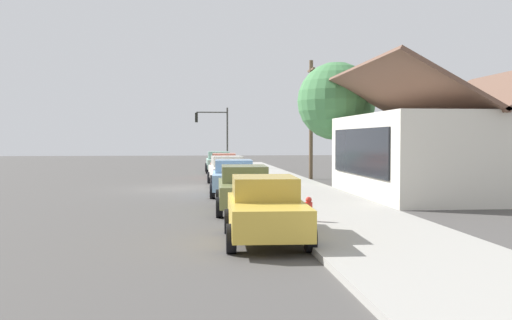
{
  "coord_description": "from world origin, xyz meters",
  "views": [
    {
      "loc": [
        29.38,
        0.97,
        2.54
      ],
      "look_at": [
        0.54,
        3.96,
        1.48
      ],
      "focal_mm": 40.5,
      "sensor_mm": 36.0,
      "label": 1
    }
  ],
  "objects_px": {
    "car_coral": "(224,165)",
    "fire_hydrant_red": "(309,210)",
    "car_mustard": "(265,209)",
    "shade_tree": "(336,102)",
    "car_seafoam": "(219,162)",
    "traffic_light_main": "(215,128)",
    "car_ivory": "(227,170)",
    "utility_pole_wooden": "(311,117)",
    "car_olive": "(244,188)",
    "car_skyblue": "(234,177)"
  },
  "relations": [
    {
      "from": "car_olive",
      "to": "traffic_light_main",
      "type": "relative_size",
      "value": 0.91
    },
    {
      "from": "fire_hydrant_red",
      "to": "car_olive",
      "type": "bearing_deg",
      "value": -157.42
    },
    {
      "from": "car_seafoam",
      "to": "traffic_light_main",
      "type": "relative_size",
      "value": 0.84
    },
    {
      "from": "car_skyblue",
      "to": "car_olive",
      "type": "distance_m",
      "value": 5.85
    },
    {
      "from": "traffic_light_main",
      "to": "shade_tree",
      "type": "bearing_deg",
      "value": 20.44
    },
    {
      "from": "car_coral",
      "to": "fire_hydrant_red",
      "type": "height_order",
      "value": "car_coral"
    },
    {
      "from": "car_coral",
      "to": "car_ivory",
      "type": "relative_size",
      "value": 0.98
    },
    {
      "from": "fire_hydrant_red",
      "to": "car_seafoam",
      "type": "bearing_deg",
      "value": -176.83
    },
    {
      "from": "shade_tree",
      "to": "traffic_light_main",
      "type": "distance_m",
      "value": 18.08
    },
    {
      "from": "car_ivory",
      "to": "fire_hydrant_red",
      "type": "distance_m",
      "value": 15.44
    },
    {
      "from": "car_skyblue",
      "to": "car_ivory",
      "type": "bearing_deg",
      "value": -177.72
    },
    {
      "from": "car_skyblue",
      "to": "car_mustard",
      "type": "height_order",
      "value": "same"
    },
    {
      "from": "utility_pole_wooden",
      "to": "fire_hydrant_red",
      "type": "xyz_separation_m",
      "value": [
        19.58,
        -4.0,
        -3.43
      ]
    },
    {
      "from": "car_mustard",
      "to": "fire_hydrant_red",
      "type": "distance_m",
      "value": 2.73
    },
    {
      "from": "traffic_light_main",
      "to": "car_mustard",
      "type": "bearing_deg",
      "value": 0.21
    },
    {
      "from": "fire_hydrant_red",
      "to": "car_coral",
      "type": "bearing_deg",
      "value": -176.23
    },
    {
      "from": "car_seafoam",
      "to": "shade_tree",
      "type": "xyz_separation_m",
      "value": [
        11.91,
        6.17,
        3.84
      ]
    },
    {
      "from": "car_olive",
      "to": "fire_hydrant_red",
      "type": "bearing_deg",
      "value": 24.49
    },
    {
      "from": "car_ivory",
      "to": "utility_pole_wooden",
      "type": "bearing_deg",
      "value": 125.61
    },
    {
      "from": "car_seafoam",
      "to": "utility_pole_wooden",
      "type": "height_order",
      "value": "utility_pole_wooden"
    },
    {
      "from": "car_coral",
      "to": "fire_hydrant_red",
      "type": "distance_m",
      "value": 21.53
    },
    {
      "from": "car_seafoam",
      "to": "fire_hydrant_red",
      "type": "height_order",
      "value": "car_seafoam"
    },
    {
      "from": "car_seafoam",
      "to": "car_ivory",
      "type": "distance_m",
      "value": 12.14
    },
    {
      "from": "traffic_light_main",
      "to": "utility_pole_wooden",
      "type": "xyz_separation_m",
      "value": [
        12.92,
        5.66,
        0.44
      ]
    },
    {
      "from": "shade_tree",
      "to": "fire_hydrant_red",
      "type": "bearing_deg",
      "value": -16.58
    },
    {
      "from": "car_skyblue",
      "to": "fire_hydrant_red",
      "type": "xyz_separation_m",
      "value": [
        9.58,
        1.55,
        -0.32
      ]
    },
    {
      "from": "car_coral",
      "to": "car_ivory",
      "type": "height_order",
      "value": "same"
    },
    {
      "from": "shade_tree",
      "to": "car_ivory",
      "type": "bearing_deg",
      "value": -87.88
    },
    {
      "from": "car_mustard",
      "to": "utility_pole_wooden",
      "type": "xyz_separation_m",
      "value": [
        -21.82,
        5.53,
        3.11
      ]
    },
    {
      "from": "car_seafoam",
      "to": "car_coral",
      "type": "xyz_separation_m",
      "value": [
        6.02,
        0.11,
        0.0
      ]
    },
    {
      "from": "car_mustard",
      "to": "shade_tree",
      "type": "bearing_deg",
      "value": 162.87
    },
    {
      "from": "car_mustard",
      "to": "shade_tree",
      "type": "relative_size",
      "value": 0.65
    },
    {
      "from": "car_ivory",
      "to": "fire_hydrant_red",
      "type": "relative_size",
      "value": 6.94
    },
    {
      "from": "car_mustard",
      "to": "traffic_light_main",
      "type": "bearing_deg",
      "value": -177.82
    },
    {
      "from": "shade_tree",
      "to": "car_seafoam",
      "type": "bearing_deg",
      "value": -152.63
    },
    {
      "from": "car_olive",
      "to": "traffic_light_main",
      "type": "bearing_deg",
      "value": -177.88
    },
    {
      "from": "car_seafoam",
      "to": "car_coral",
      "type": "height_order",
      "value": "same"
    },
    {
      "from": "car_skyblue",
      "to": "utility_pole_wooden",
      "type": "relative_size",
      "value": 0.6
    },
    {
      "from": "utility_pole_wooden",
      "to": "shade_tree",
      "type": "bearing_deg",
      "value": 9.16
    },
    {
      "from": "car_coral",
      "to": "shade_tree",
      "type": "bearing_deg",
      "value": 48.43
    },
    {
      "from": "car_ivory",
      "to": "shade_tree",
      "type": "distance_m",
      "value": 7.26
    },
    {
      "from": "car_olive",
      "to": "shade_tree",
      "type": "relative_size",
      "value": 0.69
    },
    {
      "from": "car_seafoam",
      "to": "car_olive",
      "type": "relative_size",
      "value": 0.92
    },
    {
      "from": "car_mustard",
      "to": "shade_tree",
      "type": "height_order",
      "value": "shade_tree"
    },
    {
      "from": "car_seafoam",
      "to": "car_skyblue",
      "type": "distance_m",
      "value": 17.93
    },
    {
      "from": "car_seafoam",
      "to": "car_coral",
      "type": "relative_size",
      "value": 0.9
    },
    {
      "from": "traffic_light_main",
      "to": "utility_pole_wooden",
      "type": "relative_size",
      "value": 0.69
    },
    {
      "from": "shade_tree",
      "to": "utility_pole_wooden",
      "type": "bearing_deg",
      "value": -170.84
    },
    {
      "from": "shade_tree",
      "to": "traffic_light_main",
      "type": "relative_size",
      "value": 1.32
    },
    {
      "from": "car_skyblue",
      "to": "shade_tree",
      "type": "bearing_deg",
      "value": 136.75
    }
  ]
}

